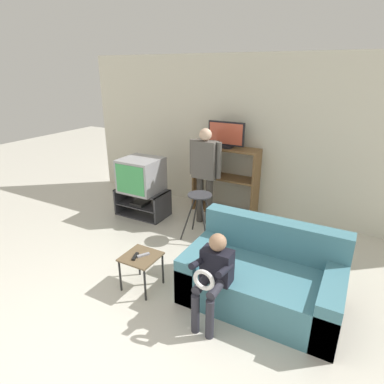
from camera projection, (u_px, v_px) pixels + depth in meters
The scene contains 13 objects.
ground_plane at pixel (88, 379), 2.61m from camera, with size 18.00×18.00×0.00m, color beige.
wall_back at pixel (252, 138), 5.28m from camera, with size 6.40×0.06×2.60m.
tv_stand at pixel (143, 202), 5.49m from camera, with size 0.86×0.49×0.45m.
television_main at pixel (141, 175), 5.28m from camera, with size 0.63×0.60×0.55m.
media_shelf at pixel (225, 180), 5.47m from camera, with size 1.11×0.37×1.16m.
television_flat at pixel (226, 135), 5.18m from camera, with size 0.62×0.20×0.42m.
folding_stool at pixel (200, 203), 4.60m from camera, with size 0.46×0.39×0.70m.
snack_table at pixel (141, 261), 3.60m from camera, with size 0.39×0.39×0.41m.
remote_control_black at pixel (135, 256), 3.55m from camera, with size 0.04×0.14×0.02m, color black.
remote_control_white at pixel (143, 255), 3.58m from camera, with size 0.04×0.14×0.02m, color gray.
couch at pixel (263, 277), 3.43m from camera, with size 1.60×0.94×0.82m.
person_standing_adult at pixel (205, 168), 4.95m from camera, with size 0.53×0.20×1.54m.
person_seated_child at pixel (213, 273), 3.04m from camera, with size 0.33×0.43×0.93m.
Camera 1 is at (1.65, -1.24, 2.37)m, focal length 30.00 mm.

